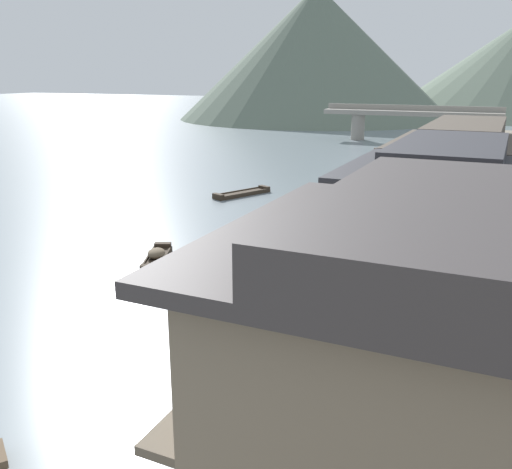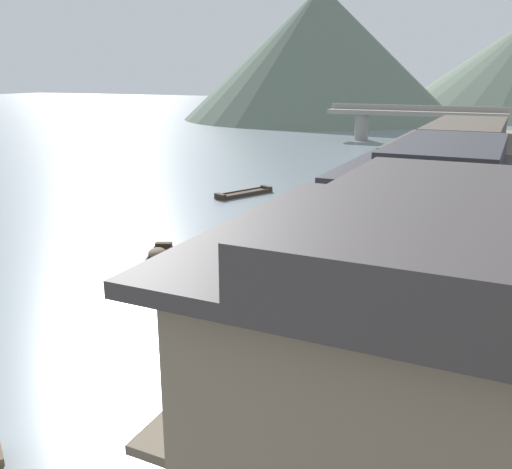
{
  "view_description": "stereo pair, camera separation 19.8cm",
  "coord_description": "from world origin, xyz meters",
  "px_view_note": "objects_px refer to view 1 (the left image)",
  "views": [
    {
      "loc": [
        12.61,
        -4.61,
        8.63
      ],
      "look_at": [
        3.14,
        15.91,
        2.07
      ],
      "focal_mm": 38.89,
      "sensor_mm": 36.0,
      "label": 1
    },
    {
      "loc": [
        12.79,
        -4.53,
        8.63
      ],
      "look_at": [
        3.14,
        15.91,
        2.07
      ],
      "focal_mm": 38.89,
      "sensor_mm": 36.0,
      "label": 2
    }
  ],
  "objects_px": {
    "mooring_post_dock_mid": "(339,295)",
    "boat_midriver_drifting": "(157,258)",
    "house_waterfront_second": "(440,251)",
    "house_waterfront_tall": "(459,202)",
    "stone_bridge": "(410,119)",
    "house_waterfront_nearest": "(426,379)",
    "boat_midriver_upstream": "(263,334)",
    "boat_moored_second": "(313,227)",
    "mooring_post_dock_near": "(247,406)",
    "boat_moored_nearest": "(309,269)",
    "boat_moored_far": "(403,200)",
    "boat_moored_third": "(242,193)",
    "boat_upstream_distant": "(380,153)"
  },
  "relations": [
    {
      "from": "boat_midriver_drifting",
      "to": "stone_bridge",
      "type": "xyz_separation_m",
      "value": [
        2.14,
        54.64,
        2.77
      ]
    },
    {
      "from": "boat_midriver_upstream",
      "to": "house_waterfront_second",
      "type": "bearing_deg",
      "value": 2.31
    },
    {
      "from": "boat_midriver_drifting",
      "to": "house_waterfront_nearest",
      "type": "height_order",
      "value": "house_waterfront_nearest"
    },
    {
      "from": "boat_midriver_drifting",
      "to": "stone_bridge",
      "type": "height_order",
      "value": "stone_bridge"
    },
    {
      "from": "boat_midriver_drifting",
      "to": "boat_midriver_upstream",
      "type": "xyz_separation_m",
      "value": [
        7.75,
        -4.97,
        -0.14
      ]
    },
    {
      "from": "boat_moored_third",
      "to": "house_waterfront_nearest",
      "type": "xyz_separation_m",
      "value": [
        16.94,
        -27.44,
        3.61
      ]
    },
    {
      "from": "boat_moored_third",
      "to": "mooring_post_dock_mid",
      "type": "relative_size",
      "value": 5.4
    },
    {
      "from": "house_waterfront_second",
      "to": "house_waterfront_tall",
      "type": "bearing_deg",
      "value": 91.2
    },
    {
      "from": "boat_moored_third",
      "to": "house_waterfront_tall",
      "type": "relative_size",
      "value": 0.65
    },
    {
      "from": "boat_moored_third",
      "to": "boat_upstream_distant",
      "type": "height_order",
      "value": "boat_upstream_distant"
    },
    {
      "from": "boat_midriver_drifting",
      "to": "boat_moored_third",
      "type": "bearing_deg",
      "value": 101.16
    },
    {
      "from": "boat_moored_third",
      "to": "house_waterfront_second",
      "type": "distance_m",
      "value": 26.14
    },
    {
      "from": "boat_moored_far",
      "to": "house_waterfront_second",
      "type": "bearing_deg",
      "value": -77.7
    },
    {
      "from": "boat_midriver_upstream",
      "to": "boat_upstream_distant",
      "type": "bearing_deg",
      "value": 97.87
    },
    {
      "from": "boat_moored_third",
      "to": "boat_midriver_upstream",
      "type": "distance_m",
      "value": 23.05
    },
    {
      "from": "boat_moored_far",
      "to": "mooring_post_dock_mid",
      "type": "distance_m",
      "value": 21.28
    },
    {
      "from": "boat_midriver_drifting",
      "to": "house_waterfront_nearest",
      "type": "distance_m",
      "value": 18.72
    },
    {
      "from": "boat_moored_far",
      "to": "boat_midriver_upstream",
      "type": "bearing_deg",
      "value": -91.19
    },
    {
      "from": "boat_midriver_upstream",
      "to": "boat_moored_nearest",
      "type": "bearing_deg",
      "value": 95.49
    },
    {
      "from": "house_waterfront_tall",
      "to": "mooring_post_dock_mid",
      "type": "relative_size",
      "value": 8.25
    },
    {
      "from": "boat_moored_second",
      "to": "boat_midriver_upstream",
      "type": "xyz_separation_m",
      "value": [
        2.89,
        -13.5,
        -0.07
      ]
    },
    {
      "from": "boat_midriver_upstream",
      "to": "stone_bridge",
      "type": "distance_m",
      "value": 59.94
    },
    {
      "from": "boat_moored_second",
      "to": "house_waterfront_nearest",
      "type": "relative_size",
      "value": 0.53
    },
    {
      "from": "boat_moored_far",
      "to": "house_waterfront_nearest",
      "type": "distance_m",
      "value": 30.94
    },
    {
      "from": "mooring_post_dock_mid",
      "to": "stone_bridge",
      "type": "distance_m",
      "value": 58.22
    },
    {
      "from": "house_waterfront_nearest",
      "to": "stone_bridge",
      "type": "bearing_deg",
      "value": 100.0
    },
    {
      "from": "stone_bridge",
      "to": "house_waterfront_nearest",
      "type": "bearing_deg",
      "value": -80.0
    },
    {
      "from": "house_waterfront_tall",
      "to": "stone_bridge",
      "type": "distance_m",
      "value": 53.66
    },
    {
      "from": "boat_moored_second",
      "to": "house_waterfront_tall",
      "type": "bearing_deg",
      "value": -38.01
    },
    {
      "from": "house_waterfront_nearest",
      "to": "house_waterfront_second",
      "type": "height_order",
      "value": "same"
    },
    {
      "from": "boat_moored_far",
      "to": "mooring_post_dock_near",
      "type": "distance_m",
      "value": 28.73
    },
    {
      "from": "house_waterfront_nearest",
      "to": "mooring_post_dock_mid",
      "type": "height_order",
      "value": "house_waterfront_nearest"
    },
    {
      "from": "boat_moored_third",
      "to": "stone_bridge",
      "type": "distance_m",
      "value": 39.69
    },
    {
      "from": "boat_moored_second",
      "to": "mooring_post_dock_near",
      "type": "height_order",
      "value": "mooring_post_dock_near"
    },
    {
      "from": "house_waterfront_nearest",
      "to": "house_waterfront_tall",
      "type": "height_order",
      "value": "same"
    },
    {
      "from": "house_waterfront_nearest",
      "to": "mooring_post_dock_mid",
      "type": "xyz_separation_m",
      "value": [
        -4.07,
        9.0,
        -2.55
      ]
    },
    {
      "from": "boat_moored_second",
      "to": "mooring_post_dock_near",
      "type": "bearing_deg",
      "value": -75.39
    },
    {
      "from": "boat_midriver_drifting",
      "to": "mooring_post_dock_near",
      "type": "distance_m",
      "value": 14.42
    },
    {
      "from": "boat_moored_far",
      "to": "house_waterfront_tall",
      "type": "relative_size",
      "value": 0.66
    },
    {
      "from": "house_waterfront_nearest",
      "to": "mooring_post_dock_mid",
      "type": "distance_m",
      "value": 10.2
    },
    {
      "from": "house_waterfront_nearest",
      "to": "mooring_post_dock_mid",
      "type": "bearing_deg",
      "value": 114.32
    },
    {
      "from": "mooring_post_dock_mid",
      "to": "boat_midriver_drifting",
      "type": "bearing_deg",
      "value": 162.79
    },
    {
      "from": "boat_moored_nearest",
      "to": "boat_moored_far",
      "type": "height_order",
      "value": "boat_moored_nearest"
    },
    {
      "from": "mooring_post_dock_near",
      "to": "house_waterfront_tall",
      "type": "bearing_deg",
      "value": 75.55
    },
    {
      "from": "boat_moored_second",
      "to": "boat_midriver_upstream",
      "type": "height_order",
      "value": "boat_moored_second"
    },
    {
      "from": "boat_moored_second",
      "to": "boat_moored_nearest",
      "type": "bearing_deg",
      "value": -72.26
    },
    {
      "from": "boat_midriver_upstream",
      "to": "boat_moored_second",
      "type": "bearing_deg",
      "value": 102.07
    },
    {
      "from": "boat_moored_second",
      "to": "house_waterfront_tall",
      "type": "xyz_separation_m",
      "value": [
        8.22,
        -6.42,
        3.56
      ]
    },
    {
      "from": "stone_bridge",
      "to": "boat_moored_far",
      "type": "bearing_deg",
      "value": -80.52
    },
    {
      "from": "boat_moored_nearest",
      "to": "boat_midriver_upstream",
      "type": "relative_size",
      "value": 0.89
    }
  ]
}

